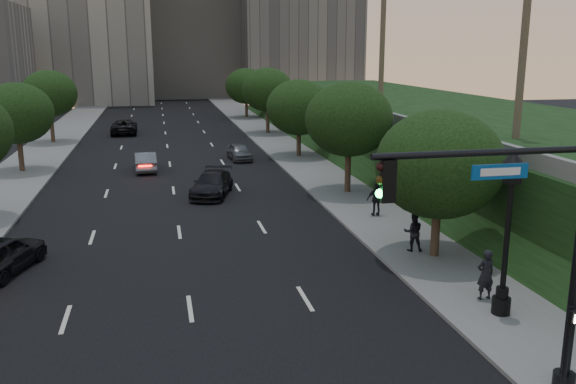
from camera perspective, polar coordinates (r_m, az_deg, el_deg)
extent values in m
cube|color=black|center=(45.20, -10.94, 2.10)|extent=(16.00, 140.00, 0.02)
cube|color=slate|center=(46.51, 1.79, 2.73)|extent=(4.50, 140.00, 0.15)
cube|color=slate|center=(46.16, -23.76, 1.52)|extent=(4.50, 140.00, 0.15)
cube|color=black|center=(48.56, 16.03, 4.97)|extent=(18.00, 90.00, 4.00)
cube|color=slate|center=(44.92, 6.51, 7.78)|extent=(0.35, 90.00, 0.70)
cube|color=gray|center=(107.45, -20.03, 16.47)|extent=(26.00, 20.00, 32.00)
cube|color=#9F9C92|center=(116.66, -9.13, 15.28)|extent=(22.00, 18.00, 26.00)
cylinder|color=#38281C|center=(25.97, 13.66, -3.09)|extent=(0.36, 0.36, 2.86)
ellipsoid|color=black|center=(25.38, 13.98, 2.55)|extent=(5.20, 5.20, 4.42)
cylinder|color=#38281C|center=(36.78, 5.62, 2.28)|extent=(0.36, 0.36, 3.21)
ellipsoid|color=black|center=(36.34, 5.73, 6.80)|extent=(5.20, 5.20, 4.42)
cylinder|color=#38281C|center=(49.18, 1.01, 4.91)|extent=(0.36, 0.36, 2.86)
ellipsoid|color=black|center=(48.87, 1.03, 7.93)|extent=(5.20, 5.20, 4.42)
cylinder|color=#38281C|center=(62.76, -1.91, 6.88)|extent=(0.36, 0.36, 3.21)
ellipsoid|color=black|center=(62.50, -1.93, 9.55)|extent=(5.20, 5.20, 4.42)
cylinder|color=#38281C|center=(77.50, -3.91, 7.95)|extent=(0.36, 0.36, 2.86)
ellipsoid|color=black|center=(77.31, -3.94, 9.87)|extent=(5.20, 5.20, 4.42)
cylinder|color=#38281C|center=(46.90, -23.75, 3.46)|extent=(0.36, 0.36, 2.99)
ellipsoid|color=black|center=(46.57, -24.06, 6.75)|extent=(5.00, 5.00, 4.25)
cylinder|color=#38281C|center=(60.53, -21.22, 5.78)|extent=(0.36, 0.36, 3.26)
ellipsoid|color=black|center=(60.27, -21.46, 8.57)|extent=(5.00, 5.00, 4.25)
cylinder|color=#4C4233|center=(33.78, 21.37, 14.81)|extent=(0.40, 0.40, 12.00)
cylinder|color=#4C4233|center=(47.52, 8.92, 16.34)|extent=(0.40, 0.40, 14.50)
cylinder|color=black|center=(17.83, 24.38, -15.86)|extent=(0.56, 0.56, 0.50)
cylinder|color=black|center=(14.41, 17.99, 3.52)|extent=(5.40, 0.16, 0.16)
cube|color=black|center=(13.51, 9.34, 1.01)|extent=(0.32, 0.22, 0.95)
sphere|color=black|center=(13.38, 8.67, 2.36)|extent=(0.20, 0.20, 0.20)
sphere|color=#3F2B0A|center=(13.44, 8.63, 1.11)|extent=(0.20, 0.20, 0.20)
sphere|color=#19F24C|center=(13.51, 8.58, -0.14)|extent=(0.20, 0.20, 0.20)
cube|color=#0B4F9B|center=(14.69, 19.21, 1.82)|extent=(1.40, 0.05, 0.35)
cylinder|color=black|center=(21.37, 19.29, -10.17)|extent=(0.60, 0.60, 0.70)
cylinder|color=black|center=(21.18, 19.40, -8.92)|extent=(0.40, 0.40, 0.40)
cylinder|color=black|center=(20.55, 19.81, -3.87)|extent=(0.18, 0.18, 3.60)
cube|color=black|center=(20.07, 20.27, 1.74)|extent=(0.42, 0.42, 0.70)
cone|color=black|center=(19.98, 20.38, 3.14)|extent=(0.64, 0.64, 0.35)
sphere|color=black|center=(19.95, 20.43, 3.71)|extent=(0.14, 0.14, 0.14)
cylinder|color=black|center=(16.97, 24.58, -13.61)|extent=(0.12, 0.12, 2.50)
cube|color=black|center=(16.41, 25.32, -10.57)|extent=(0.30, 0.14, 0.35)
imported|color=black|center=(26.24, -25.35, -5.35)|extent=(3.18, 4.90, 1.55)
imported|color=slate|center=(44.89, -13.19, 2.80)|extent=(1.65, 4.26, 1.38)
imported|color=black|center=(65.08, -15.09, 5.92)|extent=(2.58, 5.52, 1.53)
imported|color=black|center=(36.59, -7.14, 0.74)|extent=(3.28, 5.24, 1.42)
imported|color=#54565B|center=(48.25, -4.58, 3.77)|extent=(1.86, 3.93, 1.30)
imported|color=black|center=(22.09, 17.99, -7.35)|extent=(0.67, 0.46, 1.79)
imported|color=black|center=(26.47, 11.64, -3.68)|extent=(0.94, 0.81, 1.67)
imported|color=black|center=(31.70, 8.30, -0.64)|extent=(1.04, 0.44, 1.77)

